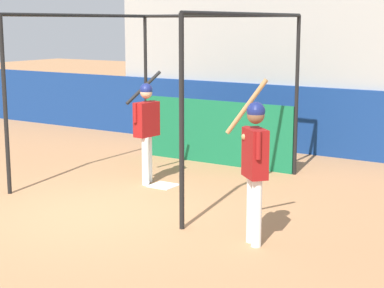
# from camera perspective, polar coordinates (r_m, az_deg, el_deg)

# --- Properties ---
(ground_plane) EXTENTS (60.00, 60.00, 0.00)m
(ground_plane) POSITION_cam_1_polar(r_m,az_deg,el_deg) (9.80, -8.63, -6.10)
(ground_plane) COLOR #A8754C
(outfield_wall) EXTENTS (24.00, 0.12, 1.46)m
(outfield_wall) POSITION_cam_1_polar(r_m,az_deg,el_deg) (14.47, 6.75, 2.39)
(outfield_wall) COLOR navy
(outfield_wall) RESTS_ON ground
(bleacher_section) EXTENTS (8.15, 4.00, 3.54)m
(bleacher_section) POSITION_cam_1_polar(r_m,az_deg,el_deg) (16.23, 10.04, 6.88)
(bleacher_section) COLOR #9E9E99
(bleacher_section) RESTS_ON ground
(batting_cage) EXTENTS (3.53, 3.92, 2.98)m
(batting_cage) POSITION_cam_1_polar(r_m,az_deg,el_deg) (12.18, 0.35, 3.53)
(batting_cage) COLOR black
(batting_cage) RESTS_ON ground
(home_plate) EXTENTS (0.44, 0.44, 0.02)m
(home_plate) POSITION_cam_1_polar(r_m,az_deg,el_deg) (11.27, -2.55, -3.71)
(home_plate) COLOR white
(home_plate) RESTS_ON ground
(player_batter) EXTENTS (0.56, 0.96, 1.95)m
(player_batter) POSITION_cam_1_polar(r_m,az_deg,el_deg) (11.26, -4.06, 1.87)
(player_batter) COLOR white
(player_batter) RESTS_ON ground
(player_waiting) EXTENTS (0.74, 0.59, 2.12)m
(player_waiting) POSITION_cam_1_polar(r_m,az_deg,el_deg) (8.13, 5.59, -1.31)
(player_waiting) COLOR white
(player_waiting) RESTS_ON ground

